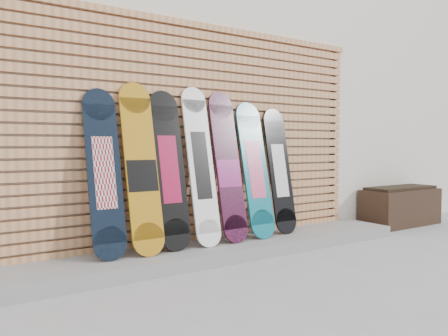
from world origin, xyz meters
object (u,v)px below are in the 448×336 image
(snowboard_1, at_px, (141,168))
(snowboard_5, at_px, (255,169))
(snowboard_3, at_px, (201,165))
(planter_box, at_px, (400,206))
(snowboard_2, at_px, (169,169))
(snowboard_0, at_px, (104,173))
(snowboard_6, at_px, (280,170))
(snowboard_4, at_px, (228,167))

(snowboard_1, xyz_separation_m, snowboard_5, (1.27, 0.01, -0.05))
(snowboard_5, bearing_deg, snowboard_3, -179.62)
(planter_box, xyz_separation_m, snowboard_2, (-3.41, 0.05, 0.60))
(snowboard_1, xyz_separation_m, snowboard_2, (0.28, 0.02, -0.02))
(snowboard_0, bearing_deg, snowboard_3, -0.89)
(snowboard_0, bearing_deg, snowboard_5, -0.37)
(snowboard_6, bearing_deg, snowboard_5, -175.22)
(snowboard_1, bearing_deg, snowboard_5, 0.57)
(snowboard_2, bearing_deg, snowboard_6, 0.87)
(planter_box, bearing_deg, snowboard_2, 179.22)
(snowboard_4, bearing_deg, snowboard_1, -179.50)
(snowboard_0, relative_size, snowboard_1, 0.95)
(snowboard_0, bearing_deg, planter_box, -0.67)
(snowboard_1, bearing_deg, snowboard_2, 4.48)
(snowboard_0, xyz_separation_m, snowboard_4, (1.25, -0.01, 0.01))
(snowboard_0, xyz_separation_m, snowboard_1, (0.33, -0.02, 0.03))
(snowboard_2, bearing_deg, snowboard_5, -0.55)
(snowboard_3, bearing_deg, snowboard_6, 1.94)
(snowboard_0, distance_m, snowboard_5, 1.59)
(snowboard_5, bearing_deg, snowboard_4, -179.26)
(snowboard_0, distance_m, snowboard_6, 1.95)
(planter_box, distance_m, snowboard_1, 3.75)
(snowboard_6, bearing_deg, snowboard_1, -178.50)
(snowboard_0, height_order, snowboard_1, snowboard_1)
(planter_box, distance_m, snowboard_5, 2.49)
(snowboard_1, bearing_deg, snowboard_3, 0.77)
(snowboard_5, height_order, snowboard_6, snowboard_5)
(snowboard_1, xyz_separation_m, snowboard_4, (0.92, 0.01, -0.01))
(planter_box, height_order, snowboard_1, snowboard_1)
(snowboard_2, distance_m, snowboard_6, 1.35)
(snowboard_1, xyz_separation_m, snowboard_3, (0.61, 0.01, 0.01))
(snowboard_3, bearing_deg, snowboard_4, -0.02)
(snowboard_2, height_order, snowboard_5, snowboard_2)
(snowboard_1, distance_m, snowboard_4, 0.92)
(snowboard_2, distance_m, snowboard_4, 0.64)
(snowboard_0, xyz_separation_m, snowboard_2, (0.61, -0.00, 0.01))
(planter_box, height_order, snowboard_5, snowboard_5)
(snowboard_4, distance_m, snowboard_6, 0.71)
(snowboard_4, distance_m, snowboard_5, 0.35)
(snowboard_4, bearing_deg, snowboard_6, 2.81)
(planter_box, relative_size, snowboard_3, 0.76)
(snowboard_4, xyz_separation_m, snowboard_5, (0.34, 0.00, -0.03))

